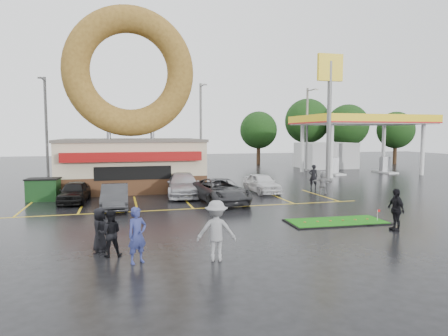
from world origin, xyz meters
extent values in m
plane|color=black|center=(0.00, 0.00, 0.00)|extent=(120.00, 120.00, 0.00)
cube|color=#472B19|center=(-3.00, 13.00, 0.60)|extent=(10.00, 8.00, 1.20)
cube|color=beige|center=(-3.00, 13.00, 2.35)|extent=(10.00, 8.00, 2.30)
cube|color=#59544C|center=(-3.00, 13.00, 3.60)|extent=(10.20, 8.20, 0.20)
cube|color=maroon|center=(-3.00, 8.70, 2.60)|extent=(9.00, 0.60, 0.60)
cylinder|color=slate|center=(-4.60, 13.00, 4.30)|extent=(0.30, 0.30, 1.20)
cylinder|color=slate|center=(-1.40, 13.00, 4.30)|extent=(0.30, 0.30, 1.20)
torus|color=brown|center=(-3.00, 13.00, 8.70)|extent=(9.60, 2.00, 9.60)
cylinder|color=silver|center=(15.00, 15.00, 2.50)|extent=(0.40, 0.40, 5.00)
cylinder|color=silver|center=(25.00, 15.00, 2.50)|extent=(0.40, 0.40, 5.00)
cylinder|color=silver|center=(15.00, 21.00, 2.50)|extent=(0.40, 0.40, 5.00)
cylinder|color=silver|center=(25.00, 21.00, 2.50)|extent=(0.40, 0.40, 5.00)
cube|color=silver|center=(20.00, 18.00, 5.25)|extent=(12.00, 8.00, 0.50)
cube|color=yellow|center=(20.00, 18.00, 5.55)|extent=(12.30, 8.30, 0.70)
cube|color=#99999E|center=(17.00, 18.00, 0.90)|extent=(0.90, 0.60, 1.60)
cube|color=#99999E|center=(23.00, 18.00, 0.90)|extent=(0.90, 0.60, 1.60)
cube|color=silver|center=(20.00, 25.00, 1.50)|extent=(6.00, 5.00, 3.00)
cylinder|color=slate|center=(13.00, 12.00, 5.00)|extent=(0.36, 0.36, 10.00)
cube|color=yellow|center=(13.00, 12.00, 9.50)|extent=(2.20, 0.30, 2.20)
cylinder|color=slate|center=(-10.00, 20.00, 4.50)|extent=(0.24, 0.24, 9.00)
cylinder|color=slate|center=(-10.00, 19.00, 8.70)|extent=(0.12, 2.00, 0.12)
cube|color=slate|center=(-10.00, 18.00, 8.65)|extent=(0.40, 0.18, 0.12)
cylinder|color=slate|center=(4.00, 21.00, 4.50)|extent=(0.24, 0.24, 9.00)
cylinder|color=slate|center=(4.00, 20.00, 8.70)|extent=(0.12, 2.00, 0.12)
cube|color=slate|center=(4.00, 19.00, 8.65)|extent=(0.40, 0.18, 0.12)
cylinder|color=slate|center=(16.00, 22.00, 4.50)|extent=(0.24, 0.24, 9.00)
cylinder|color=slate|center=(16.00, 21.00, 8.70)|extent=(0.12, 2.00, 0.12)
cube|color=slate|center=(16.00, 20.00, 8.65)|extent=(0.40, 0.18, 0.12)
cylinder|color=#332114|center=(26.00, 30.00, 1.44)|extent=(0.50, 0.50, 2.88)
sphere|color=black|center=(26.00, 30.00, 5.20)|extent=(5.60, 5.60, 5.60)
cylinder|color=#332114|center=(32.00, 28.00, 1.26)|extent=(0.50, 0.50, 2.52)
sphere|color=black|center=(32.00, 28.00, 4.55)|extent=(4.90, 4.90, 4.90)
cylinder|color=#332114|center=(22.00, 34.00, 1.62)|extent=(0.50, 0.50, 3.24)
sphere|color=black|center=(22.00, 34.00, 5.85)|extent=(6.30, 6.30, 6.30)
cylinder|color=#332114|center=(14.00, 32.00, 1.26)|extent=(0.50, 0.50, 2.52)
sphere|color=black|center=(14.00, 32.00, 4.55)|extent=(4.90, 4.90, 4.90)
imported|color=black|center=(-6.52, 7.11, 0.64)|extent=(1.84, 3.89, 1.29)
imported|color=#2D2D30|center=(-4.16, 4.51, 0.67)|extent=(1.48, 4.08, 1.34)
imported|color=#B7B7BC|center=(0.14, 8.00, 0.74)|extent=(2.53, 5.30, 1.49)
imported|color=#2D2D2F|center=(1.91, 4.88, 0.71)|extent=(3.00, 5.38, 1.42)
imported|color=silver|center=(5.66, 8.00, 0.67)|extent=(1.83, 4.05, 1.35)
imported|color=navy|center=(-3.39, -5.19, 0.90)|extent=(0.78, 0.69, 1.80)
imported|color=black|center=(-4.24, -4.25, 0.79)|extent=(0.78, 0.62, 1.57)
imported|color=gray|center=(-0.89, -5.59, 0.99)|extent=(1.43, 1.05, 1.97)
imported|color=black|center=(-4.60, -3.55, 0.77)|extent=(0.68, 0.86, 1.54)
imported|color=black|center=(7.42, -3.64, 0.90)|extent=(0.52, 1.08, 1.80)
imported|color=gray|center=(9.56, 6.56, 0.76)|extent=(1.47, 1.04, 1.53)
imported|color=black|center=(10.14, 9.05, 0.90)|extent=(0.74, 0.59, 1.79)
cube|color=#173D1A|center=(-8.44, 8.39, 0.65)|extent=(1.93, 1.40, 1.30)
cube|color=black|center=(5.82, -1.63, 0.03)|extent=(4.72, 2.21, 0.05)
cube|color=#1A6D12|center=(5.82, -1.63, 0.06)|extent=(4.50, 1.99, 0.03)
cylinder|color=silver|center=(7.70, -2.03, 0.32)|extent=(0.02, 0.02, 0.53)
cube|color=red|center=(7.77, -2.03, 0.53)|extent=(0.14, 0.01, 0.10)
camera|label=1|loc=(-3.89, -17.92, 4.13)|focal=32.00mm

